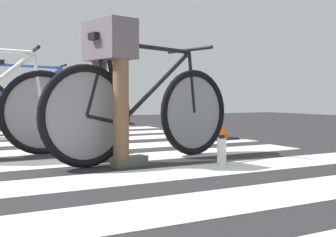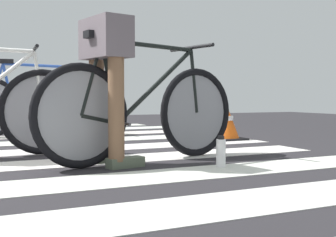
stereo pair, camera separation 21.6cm
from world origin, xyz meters
name	(u,v)px [view 2 (the right image)]	position (x,y,z in m)	size (l,w,h in m)	color
ground	(4,157)	(0.00, 0.00, 0.01)	(18.00, 14.00, 0.02)	#2A282C
crosswalk_markings	(2,153)	(0.00, 0.16, 0.02)	(5.46, 6.54, 0.00)	silver
bicycle_1_of_4	(144,110)	(0.93, -0.78, 0.41)	(1.71, 0.57, 0.93)	black
cyclist_1_of_4	(107,71)	(0.62, -0.85, 0.69)	(0.38, 0.45, 1.03)	brown
bicycle_3_of_4	(34,105)	(0.47, 1.74, 0.41)	(1.74, 0.52, 0.93)	black
water_bottle	(221,152)	(1.31, -1.24, 0.12)	(0.07, 0.07, 0.22)	white
traffic_cone	(225,121)	(2.36, 0.36, 0.23)	(0.39, 0.39, 0.45)	black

